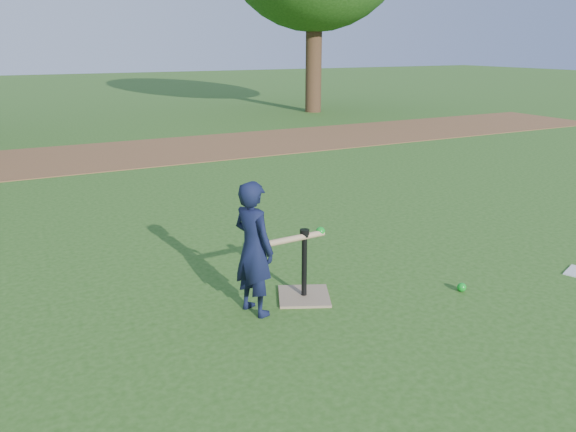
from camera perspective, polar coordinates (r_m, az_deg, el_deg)
name	(u,v)px	position (r m, az deg, el deg)	size (l,w,h in m)	color
ground	(349,297)	(4.91, 6.17, -8.18)	(80.00, 80.00, 0.00)	#285116
dirt_strip	(142,152)	(11.64, -14.60, 6.28)	(24.00, 3.00, 0.01)	brown
child	(254,249)	(4.42, -3.52, -3.32)	(0.40, 0.26, 1.09)	black
wiffle_ball_ground	(462,287)	(5.19, 17.23, -6.92)	(0.08, 0.08, 0.08)	#0D961E
batting_tee	(304,286)	(4.83, 1.65, -7.07)	(0.57, 0.57, 0.61)	#93795D
swing_action	(296,238)	(4.60, 0.78, -2.25)	(0.65, 0.14, 0.08)	tan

